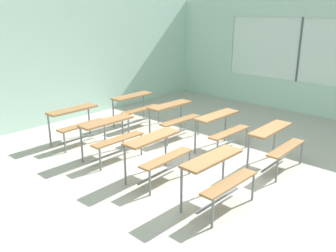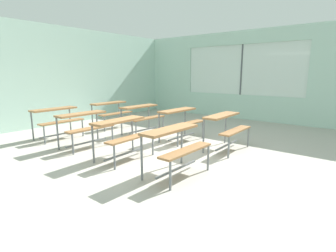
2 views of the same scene
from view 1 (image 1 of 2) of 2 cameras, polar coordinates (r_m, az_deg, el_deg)
name	(u,v)px [view 1 (image 1 of 2)]	position (r m, az deg, el deg)	size (l,w,h in m)	color
ground	(195,174)	(6.41, 4.35, -7.65)	(10.00, 9.00, 0.05)	#ADA89E
wall_back	(54,62)	(9.34, -17.74, 9.61)	(10.00, 0.12, 3.00)	silver
wall_right	(322,62)	(10.22, 23.33, 9.37)	(0.12, 9.00, 3.00)	silver
desk_bench_r0c0	(218,171)	(5.21, 7.93, -7.03)	(1.11, 0.61, 0.74)	olive
desk_bench_r0c1	(276,139)	(6.65, 16.75, -1.94)	(1.11, 0.61, 0.74)	olive
desk_bench_r1c0	(157,148)	(5.96, -1.75, -3.51)	(1.12, 0.63, 0.74)	olive
desk_bench_r1c1	(221,124)	(7.24, 8.46, 0.32)	(1.12, 0.62, 0.74)	olive
desk_bench_r2c0	(111,131)	(6.87, -9.10, -0.72)	(1.10, 0.60, 0.74)	olive
desk_bench_r2c1	(174,113)	(7.93, 0.91, 2.11)	(1.12, 0.63, 0.74)	olive
desk_bench_r3c0	(76,118)	(7.83, -14.43, 1.30)	(1.11, 0.60, 0.74)	olive
desk_bench_r3c1	(135,103)	(8.80, -5.21, 3.68)	(1.10, 0.59, 0.74)	olive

